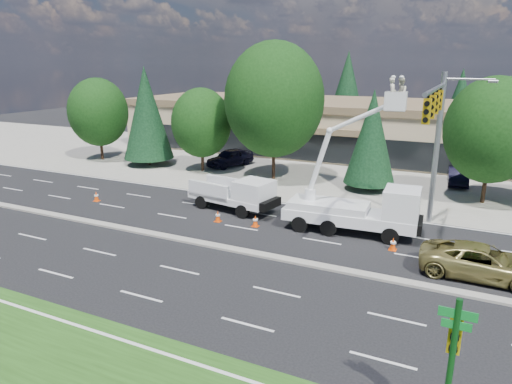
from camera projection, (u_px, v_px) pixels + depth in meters
The scene contains 24 objects.
ground at pixel (214, 247), 24.40m from camera, with size 140.00×140.00×0.00m, color black.
concrete_apron at pixel (325, 170), 41.77m from camera, with size 140.00×22.00×0.01m, color gray.
road_median at pixel (214, 245), 24.39m from camera, with size 120.00×0.55×0.12m, color gray.
strip_mall at pixel (353, 126), 49.66m from camera, with size 50.40×15.40×5.50m.
tree_front_a at pixel (98, 112), 45.23m from camera, with size 5.85×5.85×8.11m.
tree_front_b at pixel (147, 113), 42.70m from camera, with size 4.68×4.68×9.22m.
tree_front_c at pixel (201, 123), 40.38m from camera, with size 5.35×5.35×7.43m.
tree_front_d at pixel (274, 100), 36.87m from camera, with size 8.11×8.11×11.25m.
tree_front_e at pixel (372, 137), 34.24m from camera, with size 3.88×3.88×7.64m.
tree_front_f at pixel (492, 130), 30.66m from camera, with size 6.28×6.28×8.71m.
tree_back_a at pixel (253, 94), 66.96m from camera, with size 4.74×4.74×9.35m.
tree_back_b at pixel (347, 90), 60.92m from camera, with size 5.59×5.59×11.02m.
tree_back_c at pixel (460, 103), 55.44m from camera, with size 4.51×4.51×8.88m.
signal_mast at pixel (437, 128), 24.72m from camera, with size 2.76×10.16×9.00m.
street_sign_pole at pixel (453, 353), 11.47m from camera, with size 0.90×0.44×4.00m.
utility_pickup at pixel (236, 197), 30.10m from camera, with size 6.15×3.12×2.25m.
bucket_truck at pixel (363, 202), 25.75m from camera, with size 7.66×2.82×8.86m.
traffic_cone_a at pixel (96, 196), 32.34m from camera, with size 0.40×0.40×0.70m.
traffic_cone_b at pixel (218, 216), 28.15m from camera, with size 0.40×0.40×0.70m.
traffic_cone_c at pixel (255, 221), 27.31m from camera, with size 0.40×0.40×0.70m.
traffic_cone_d at pixel (393, 244), 23.86m from camera, with size 0.40×0.40×0.70m.
minivan at pixel (482, 262), 20.74m from camera, with size 2.50×5.42×1.51m, color #998D4A.
parked_car_west at pixel (230, 157), 43.20m from camera, with size 1.96×4.88×1.66m, color black.
parked_car_east at pixel (458, 176), 36.63m from camera, with size 1.50×4.31×1.42m, color black.
Camera 1 is at (11.80, -19.50, 9.48)m, focal length 32.00 mm.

